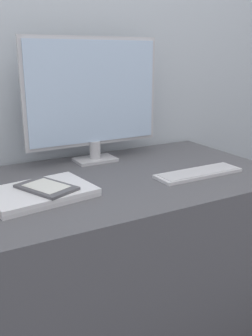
{
  "coord_description": "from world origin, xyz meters",
  "views": [
    {
      "loc": [
        -0.52,
        -0.95,
        1.15
      ],
      "look_at": [
        0.06,
        0.1,
        0.78
      ],
      "focal_mm": 40.0,
      "sensor_mm": 36.0,
      "label": 1
    }
  ],
  "objects_px": {
    "monitor": "(93,96)",
    "ereader": "(46,187)",
    "keyboard": "(198,173)",
    "laptop": "(40,193)"
  },
  "relations": [
    {
      "from": "keyboard",
      "to": "monitor",
      "type": "bearing_deg",
      "value": 125.35
    },
    {
      "from": "monitor",
      "to": "keyboard",
      "type": "bearing_deg",
      "value": -54.65
    },
    {
      "from": "keyboard",
      "to": "laptop",
      "type": "xyz_separation_m",
      "value": [
        -0.58,
        0.07,
        0.01
      ]
    },
    {
      "from": "monitor",
      "to": "laptop",
      "type": "xyz_separation_m",
      "value": [
        -0.32,
        -0.29,
        -0.25
      ]
    },
    {
      "from": "keyboard",
      "to": "laptop",
      "type": "height_order",
      "value": "laptop"
    },
    {
      "from": "monitor",
      "to": "keyboard",
      "type": "distance_m",
      "value": 0.51
    },
    {
      "from": "monitor",
      "to": "ereader",
      "type": "relative_size",
      "value": 2.68
    },
    {
      "from": "keyboard",
      "to": "ereader",
      "type": "distance_m",
      "value": 0.56
    },
    {
      "from": "monitor",
      "to": "laptop",
      "type": "relative_size",
      "value": 1.69
    },
    {
      "from": "laptop",
      "to": "ereader",
      "type": "relative_size",
      "value": 1.59
    }
  ]
}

